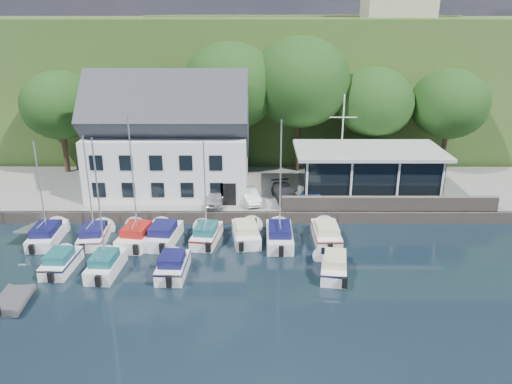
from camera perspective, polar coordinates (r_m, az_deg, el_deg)
ground at (r=32.06m, az=-1.62°, el=-11.34°), size 180.00×180.00×0.00m
quay at (r=47.73m, az=-1.02°, el=0.08°), size 60.00×13.00×1.00m
quay_face at (r=41.67m, az=-1.19°, el=-2.92°), size 60.00×0.30×1.00m
hillside at (r=89.86m, az=-0.49°, el=14.26°), size 160.00×75.00×16.00m
field_patch at (r=97.71m, az=4.53°, el=19.43°), size 50.00×30.00×0.30m
harbor_building at (r=46.04m, az=-9.86°, el=5.36°), size 14.40×8.20×8.70m
club_pavilion at (r=46.59m, az=12.59°, el=2.41°), size 13.20×7.20×4.10m
seawall at (r=43.06m, az=15.00°, el=-1.28°), size 18.00×0.50×1.20m
gangway at (r=43.66m, az=-23.51°, el=-4.27°), size 1.20×6.00×1.40m
car_silver at (r=43.00m, az=-4.62°, el=-0.61°), size 1.78×3.88×1.29m
car_white at (r=43.32m, az=-0.78°, el=-0.42°), size 2.35×3.98×1.24m
car_dgrey at (r=43.98m, az=3.31°, el=-0.10°), size 2.54×4.71×1.30m
car_blue at (r=43.99m, az=6.37°, el=-0.20°), size 2.34×3.97×1.27m
flagpole at (r=42.56m, az=9.73°, el=4.68°), size 2.26×0.20×9.40m
tree_0 at (r=54.49m, az=-21.33°, el=7.43°), size 7.59×7.59×10.37m
tree_1 at (r=52.24m, az=-15.51°, el=7.25°), size 7.16×7.16×9.79m
tree_2 at (r=50.69m, az=-2.91°, el=9.47°), size 9.57×9.57×13.07m
tree_3 at (r=51.07m, az=5.00°, el=9.81°), size 9.97×9.97×13.62m
tree_4 at (r=52.08m, az=13.20°, el=7.92°), size 7.82×7.82×10.69m
tree_5 at (r=54.25m, az=21.01°, el=7.52°), size 7.73×7.73×10.56m
boat_r1_0 at (r=40.26m, az=-23.43°, el=0.45°), size 2.46×6.67×8.74m
boat_r1_1 at (r=39.03m, az=-18.53°, el=0.24°), size 2.49×6.31×8.41m
boat_r1_2 at (r=37.67m, az=-13.84°, el=0.89°), size 3.20×6.56×9.49m
boat_r1_3 at (r=38.81m, az=-10.51°, el=-4.58°), size 2.89×6.37×1.56m
boat_r1_4 at (r=37.06m, az=-5.87°, el=0.69°), size 2.72×6.00×9.04m
boat_r1_5 at (r=38.52m, az=-1.15°, el=-4.48°), size 2.82×6.34×1.49m
boat_r1_6 at (r=36.60m, az=2.80°, el=0.95°), size 2.17×6.86×9.55m
boat_r1_7 at (r=38.90m, az=8.03°, el=-4.49°), size 2.16×6.46×1.42m
boat_r2_0 at (r=36.79m, az=-21.40°, el=-7.23°), size 2.10×5.45×1.43m
boat_r2_1 at (r=33.85m, az=-17.43°, el=-1.95°), size 2.24×5.81×9.12m
boat_r2_2 at (r=34.11m, az=-9.49°, el=-8.08°), size 2.16×5.39×1.57m
boat_r2_4 at (r=34.19m, az=8.90°, el=-8.04°), size 2.69×6.15×1.49m
dinghy_1 at (r=33.90m, az=-26.08°, el=-10.95°), size 2.23×3.44×0.77m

